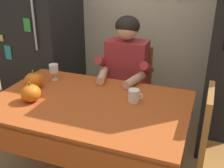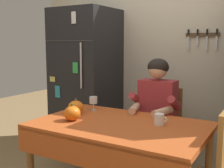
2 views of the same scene
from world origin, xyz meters
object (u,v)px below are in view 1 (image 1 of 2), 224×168
at_px(chair_right_side, 218,151).
at_px(wine_glass, 54,69).
at_px(dining_table, 88,113).
at_px(seated_person, 124,75).
at_px(chair_behind_person, 130,89).
at_px(pumpkin_large, 34,80).
at_px(pumpkin_medium, 31,93).
at_px(coffee_mug, 134,96).
at_px(refrigerator, 42,39).

height_order(chair_right_side, wine_glass, chair_right_side).
xyz_separation_m(chair_right_side, wine_glass, (-1.34, 0.21, 0.33)).
relative_size(dining_table, wine_glass, 10.23).
relative_size(seated_person, wine_glass, 9.10).
height_order(dining_table, chair_behind_person, chair_behind_person).
xyz_separation_m(chair_right_side, pumpkin_large, (-1.41, 0.01, 0.29)).
relative_size(seated_person, pumpkin_medium, 8.47).
bearing_deg(chair_right_side, pumpkin_medium, -171.66).
bearing_deg(chair_right_side, seated_person, 147.55).
height_order(chair_right_side, coffee_mug, chair_right_side).
relative_size(chair_behind_person, pumpkin_large, 6.37).
bearing_deg(dining_table, seated_person, 83.16).
xyz_separation_m(chair_behind_person, coffee_mug, (0.22, -0.65, 0.27)).
bearing_deg(seated_person, chair_right_side, -32.45).
bearing_deg(coffee_mug, chair_behind_person, 108.98).
distance_m(refrigerator, chair_right_side, 2.06).
bearing_deg(pumpkin_medium, coffee_mug, 20.06).
xyz_separation_m(seated_person, chair_right_side, (0.83, -0.53, -0.23)).
bearing_deg(chair_right_side, dining_table, -175.11).
height_order(dining_table, seated_person, seated_person).
height_order(refrigerator, wine_glass, refrigerator).
relative_size(chair_behind_person, chair_right_side, 1.00).
bearing_deg(dining_table, chair_right_side, 4.89).
xyz_separation_m(seated_person, pumpkin_medium, (-0.46, -0.72, 0.07)).
xyz_separation_m(dining_table, wine_glass, (-0.44, 0.29, 0.18)).
distance_m(refrigerator, chair_behind_person, 1.10).
distance_m(chair_right_side, pumpkin_medium, 1.34).
bearing_deg(coffee_mug, wine_glass, 168.72).
relative_size(chair_behind_person, coffee_mug, 8.68).
bearing_deg(chair_behind_person, pumpkin_large, -129.44).
height_order(refrigerator, coffee_mug, refrigerator).
height_order(chair_behind_person, coffee_mug, chair_behind_person).
relative_size(seated_person, chair_right_side, 1.34).
relative_size(dining_table, pumpkin_medium, 9.52).
relative_size(dining_table, pumpkin_large, 9.59).
xyz_separation_m(coffee_mug, pumpkin_medium, (-0.69, -0.25, 0.02)).
relative_size(refrigerator, pumpkin_medium, 12.24).
bearing_deg(chair_behind_person, seated_person, -90.00).
xyz_separation_m(refrigerator, pumpkin_large, (0.44, -0.79, -0.10)).
relative_size(dining_table, seated_person, 1.12).
bearing_deg(wine_glass, pumpkin_medium, -82.21).
relative_size(wine_glass, pumpkin_medium, 0.93).
bearing_deg(pumpkin_medium, refrigerator, 119.41).
height_order(chair_behind_person, wine_glass, chair_behind_person).
height_order(dining_table, pumpkin_medium, pumpkin_medium).
xyz_separation_m(chair_behind_person, seated_person, (-0.00, -0.19, 0.23)).
bearing_deg(coffee_mug, pumpkin_large, -176.46).
height_order(coffee_mug, pumpkin_large, pumpkin_large).
relative_size(chair_right_side, pumpkin_medium, 6.33).
bearing_deg(dining_table, refrigerator, 137.09).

